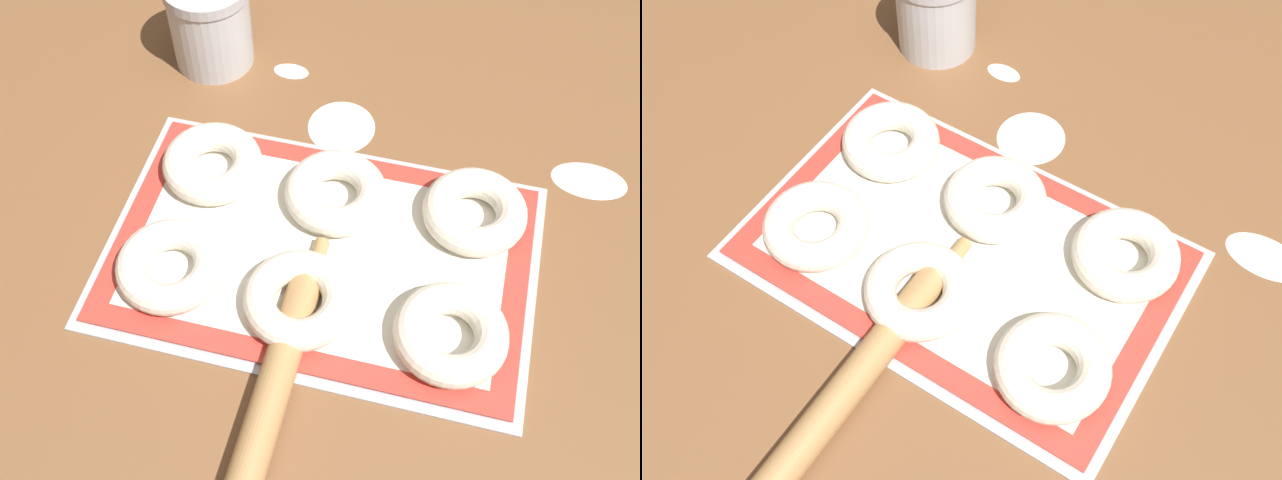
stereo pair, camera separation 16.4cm
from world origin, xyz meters
The scene contains 14 objects.
ground_plane centered at (0.00, 0.00, 0.00)m, with size 2.80×2.80×0.00m, color brown.
baking_tray centered at (0.00, 0.00, 0.00)m, with size 0.53×0.35×0.01m.
baking_mat centered at (0.00, 0.00, 0.01)m, with size 0.51×0.32×0.00m.
bagel_front_left centered at (-0.17, -0.08, 0.03)m, with size 0.13×0.13×0.04m.
bagel_front_center centered at (-0.01, -0.08, 0.03)m, with size 0.13×0.13×0.04m.
bagel_front_right centered at (0.17, -0.08, 0.03)m, with size 0.13×0.13×0.04m.
bagel_back_left centered at (-0.17, 0.09, 0.03)m, with size 0.13×0.13×0.04m.
bagel_back_center centered at (0.00, 0.08, 0.03)m, with size 0.13×0.13×0.04m.
bagel_back_right centered at (0.18, 0.09, 0.03)m, with size 0.13×0.13×0.04m.
flour_canister centered at (-0.24, 0.31, 0.07)m, with size 0.12×0.12×0.13m.
rolling_pin centered at (-0.01, -0.23, 0.02)m, with size 0.04×0.47×0.04m.
flour_patch_near centered at (0.32, 0.20, 0.00)m, with size 0.10×0.06×0.00m.
flour_patch_far centered at (-0.12, 0.31, 0.00)m, with size 0.05×0.03×0.00m.
flour_patch_side centered at (-0.02, 0.22, 0.00)m, with size 0.09×0.10×0.00m.
Camera 1 is at (0.12, -0.49, 0.79)m, focal length 42.00 mm.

